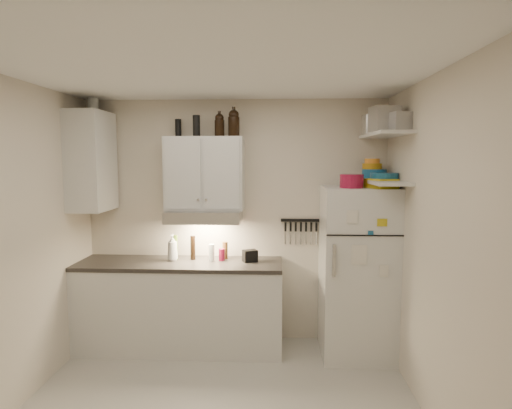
{
  "coord_description": "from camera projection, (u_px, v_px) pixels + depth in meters",
  "views": [
    {
      "loc": [
        0.44,
        -3.07,
        1.97
      ],
      "look_at": [
        0.25,
        0.9,
        1.55
      ],
      "focal_mm": 30.0,
      "sensor_mm": 36.0,
      "label": 1
    }
  ],
  "objects": [
    {
      "name": "caddy",
      "position": [
        250.0,
        256.0,
        4.4
      ],
      "size": [
        0.17,
        0.15,
        0.12
      ],
      "primitive_type": "cube",
      "rotation": [
        0.0,
        0.0,
        0.43
      ],
      "color": "black",
      "rests_on": "countertop"
    },
    {
      "name": "bowl_orange",
      "position": [
        372.0,
        166.0,
        4.31
      ],
      "size": [
        0.19,
        0.19,
        0.06
      ],
      "primitive_type": "cylinder",
      "color": "#BF8112",
      "rests_on": "bowl_teal"
    },
    {
      "name": "soap_bottle",
      "position": [
        172.0,
        246.0,
        4.43
      ],
      "size": [
        0.13,
        0.13,
        0.31
      ],
      "primitive_type": "imported",
      "rotation": [
        0.0,
        0.0,
        -0.05
      ],
      "color": "silver",
      "rests_on": "countertop"
    },
    {
      "name": "bowl_yellow",
      "position": [
        372.0,
        161.0,
        4.31
      ],
      "size": [
        0.15,
        0.15,
        0.05
      ],
      "primitive_type": "cylinder",
      "color": "orange",
      "rests_on": "bowl_orange"
    },
    {
      "name": "stock_pot",
      "position": [
        375.0,
        125.0,
        4.23
      ],
      "size": [
        0.34,
        0.34,
        0.19
      ],
      "primitive_type": "cylinder",
      "rotation": [
        0.0,
        0.0,
        -0.37
      ],
      "color": "silver",
      "rests_on": "shelf_hi"
    },
    {
      "name": "clear_bottle",
      "position": [
        212.0,
        253.0,
        4.42
      ],
      "size": [
        0.07,
        0.07,
        0.18
      ],
      "primitive_type": "cylinder",
      "rotation": [
        0.0,
        0.0,
        0.32
      ],
      "color": "silver",
      "rests_on": "countertop"
    },
    {
      "name": "knife_strip",
      "position": [
        300.0,
        220.0,
        4.58
      ],
      "size": [
        0.42,
        0.02,
        0.03
      ],
      "primitive_type": "cube",
      "color": "black",
      "rests_on": "back_wall"
    },
    {
      "name": "countertop",
      "position": [
        180.0,
        264.0,
        4.4
      ],
      "size": [
        2.1,
        0.62,
        0.04
      ],
      "primitive_type": "cube",
      "color": "#2E2A27",
      "rests_on": "base_cabinet"
    },
    {
      "name": "right_wall",
      "position": [
        439.0,
        253.0,
        3.06
      ],
      "size": [
        0.02,
        3.0,
        2.6
      ],
      "primitive_type": "cube",
      "color": "beige",
      "rests_on": "ground"
    },
    {
      "name": "thermos_a",
      "position": [
        196.0,
        126.0,
        4.33
      ],
      "size": [
        0.08,
        0.08,
        0.21
      ],
      "primitive_type": "cylinder",
      "rotation": [
        0.0,
        0.0,
        -0.02
      ],
      "color": "black",
      "rests_on": "upper_cabinet"
    },
    {
      "name": "dutch_oven",
      "position": [
        352.0,
        181.0,
        4.06
      ],
      "size": [
        0.23,
        0.23,
        0.13
      ],
      "primitive_type": "cylinder",
      "rotation": [
        0.0,
        0.0,
        0.04
      ],
      "color": "maroon",
      "rests_on": "fridge"
    },
    {
      "name": "tin_b",
      "position": [
        400.0,
        122.0,
        3.7
      ],
      "size": [
        0.2,
        0.2,
        0.16
      ],
      "primitive_type": "cube",
      "rotation": [
        0.0,
        0.0,
        0.25
      ],
      "color": "#AAAAAD",
      "rests_on": "shelf_hi"
    },
    {
      "name": "vinegar_bottle",
      "position": [
        193.0,
        248.0,
        4.48
      ],
      "size": [
        0.06,
        0.06,
        0.25
      ],
      "primitive_type": "cylinder",
      "rotation": [
        0.0,
        0.0,
        0.17
      ],
      "color": "black",
      "rests_on": "countertop"
    },
    {
      "name": "plates",
      "position": [
        384.0,
        176.0,
        4.1
      ],
      "size": [
        0.32,
        0.32,
        0.07
      ],
      "primitive_type": "cylinder",
      "rotation": [
        0.0,
        0.0,
        0.23
      ],
      "color": "#175683",
      "rests_on": "shelf_lo"
    },
    {
      "name": "left_wall",
      "position": [
        4.0,
        249.0,
        3.21
      ],
      "size": [
        0.02,
        3.0,
        2.6
      ],
      "primitive_type": "cube",
      "color": "beige",
      "rests_on": "ground"
    },
    {
      "name": "ceiling",
      "position": [
        214.0,
        68.0,
        3.0
      ],
      "size": [
        3.2,
        3.0,
        0.02
      ],
      "primitive_type": "cube",
      "color": "white",
      "rests_on": "ground"
    },
    {
      "name": "growler_a",
      "position": [
        219.0,
        125.0,
        4.33
      ],
      "size": [
        0.1,
        0.1,
        0.24
      ],
      "primitive_type": null,
      "rotation": [
        0.0,
        0.0,
        0.05
      ],
      "color": "black",
      "rests_on": "upper_cabinet"
    },
    {
      "name": "book_stack",
      "position": [
        381.0,
        184.0,
        4.01
      ],
      "size": [
        0.29,
        0.32,
        0.09
      ],
      "primitive_type": "cube",
      "rotation": [
        0.0,
        0.0,
        0.38
      ],
      "color": "gold",
      "rests_on": "fridge"
    },
    {
      "name": "upper_cabinet",
      "position": [
        205.0,
        173.0,
        4.42
      ],
      "size": [
        0.8,
        0.33,
        0.75
      ],
      "primitive_type": "cube",
      "color": "silver",
      "rests_on": "back_wall"
    },
    {
      "name": "base_cabinet",
      "position": [
        181.0,
        307.0,
        4.45
      ],
      "size": [
        2.1,
        0.6,
        0.88
      ],
      "primitive_type": "cube",
      "color": "silver",
      "rests_on": "floor"
    },
    {
      "name": "fridge",
      "position": [
        357.0,
        272.0,
        4.28
      ],
      "size": [
        0.7,
        0.68,
        1.7
      ],
      "primitive_type": "cube",
      "color": "silver",
      "rests_on": "floor"
    },
    {
      "name": "pepper_mill",
      "position": [
        225.0,
        250.0,
        4.52
      ],
      "size": [
        0.07,
        0.07,
        0.18
      ],
      "primitive_type": "cylinder",
      "rotation": [
        0.0,
        0.0,
        0.18
      ],
      "color": "brown",
      "rests_on": "countertop"
    },
    {
      "name": "side_cabinet",
      "position": [
        91.0,
        161.0,
        4.33
      ],
      "size": [
        0.33,
        0.55,
        1.0
      ],
      "primitive_type": "cube",
      "color": "silver",
      "rests_on": "left_wall"
    },
    {
      "name": "side_jar",
      "position": [
        93.0,
        105.0,
        4.37
      ],
      "size": [
        0.14,
        0.14,
        0.14
      ],
      "primitive_type": "cylinder",
      "rotation": [
        0.0,
        0.0,
        0.42
      ],
      "color": "silver",
      "rests_on": "side_cabinet"
    },
    {
      "name": "back_wall",
      "position": [
        236.0,
        221.0,
        4.64
      ],
      "size": [
        3.2,
        0.02,
        2.6
      ],
      "primitive_type": "cube",
      "color": "beige",
      "rests_on": "ground"
    },
    {
      "name": "growler_b",
      "position": [
        234.0,
        123.0,
        4.29
      ],
      "size": [
        0.12,
        0.12,
        0.27
      ],
      "primitive_type": null,
      "rotation": [
        0.0,
        0.0,
        -0.08
      ],
      "color": "black",
      "rests_on": "upper_cabinet"
    },
    {
      "name": "oil_bottle",
      "position": [
        175.0,
        247.0,
        4.48
      ],
      "size": [
        0.07,
        0.07,
        0.26
      ],
      "primitive_type": "cylinder",
      "rotation": [
        0.0,
        0.0,
        -0.38
      ],
      "color": "#4B6C1B",
      "rests_on": "countertop"
    },
    {
      "name": "shelf_lo",
      "position": [
        383.0,
        182.0,
        4.04
      ],
      "size": [
        0.3,
        0.95,
        0.03
      ],
      "primitive_type": "cube",
      "color": "silver",
      "rests_on": "right_wall"
    },
    {
      "name": "tin_a",
      "position": [
        384.0,
        119.0,
        3.83
      ],
      "size": [
        0.26,
        0.25,
        0.23
      ],
      "primitive_type": "cube",
      "rotation": [
        0.0,
        0.0,
        0.21
      ],
      "color": "#AAAAAD",
      "rests_on": "shelf_hi"
    },
    {
      "name": "thermos_b",
      "position": [
        178.0,
        128.0,
        4.46
      ],
      "size": [
        0.08,
        0.08,
        0.19
      ],
      "primitive_type": "cylinder",
      "rotation": [
        0.0,
        0.0,
        0.35
      ],
      "color": "black",
      "rests_on": "upper_cabinet"
    },
    {
      "name": "bowl_teal",
      "position": [
        374.0,
        174.0,
        4.31
      ],
      "size": [
        0.24,
        0.24,
        0.1
      ],
      "primitive_type": "cylinder",
      "color": "#175683",
      "rests_on": "shelf_lo"
    },
    {
      "name": "spice_jar",
      "position": [
        374.0,
        183.0,
        4.08
      ],
      "size": [
        0.07,
        0.07,
        0.09
      ],
      "primitive_type": "cylinder",
      "rotation": [
        0.0,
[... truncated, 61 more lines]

